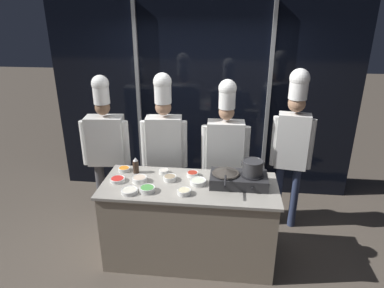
{
  "coord_description": "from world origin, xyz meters",
  "views": [
    {
      "loc": [
        0.37,
        -3.09,
        2.61
      ],
      "look_at": [
        0.0,
        0.25,
        1.26
      ],
      "focal_mm": 32.0,
      "sensor_mm": 36.0,
      "label": 1
    }
  ],
  "objects_px": {
    "portable_stove": "(239,179)",
    "chef_line": "(225,146)",
    "stock_pot": "(253,167)",
    "prep_bowl_noodles": "(184,191)",
    "squeeze_bottle_soy": "(136,165)",
    "prep_bowl_carrots": "(124,169)",
    "chef_pastry": "(293,136)",
    "prep_bowl_scallions": "(147,189)",
    "prep_bowl_chili_flakes": "(193,174)",
    "prep_bowl_bell_pepper": "(117,179)",
    "chef_head": "(106,141)",
    "prep_bowl_garlic": "(129,191)",
    "chef_sous": "(164,141)",
    "frying_pan": "(226,171)",
    "prep_bowl_chicken": "(140,179)",
    "prep_bowl_onion": "(164,171)",
    "prep_bowl_mushrooms": "(170,178)",
    "prep_bowl_bean_sprouts": "(198,181)"
  },
  "relations": [
    {
      "from": "prep_bowl_chili_flakes",
      "to": "chef_line",
      "type": "height_order",
      "value": "chef_line"
    },
    {
      "from": "prep_bowl_noodles",
      "to": "prep_bowl_scallions",
      "type": "bearing_deg",
      "value": 178.68
    },
    {
      "from": "prep_bowl_chicken",
      "to": "chef_head",
      "type": "distance_m",
      "value": 0.95
    },
    {
      "from": "chef_sous",
      "to": "prep_bowl_carrots",
      "type": "bearing_deg",
      "value": 43.82
    },
    {
      "from": "squeeze_bottle_soy",
      "to": "prep_bowl_carrots",
      "type": "distance_m",
      "value": 0.16
    },
    {
      "from": "stock_pot",
      "to": "prep_bowl_noodles",
      "type": "distance_m",
      "value": 0.73
    },
    {
      "from": "prep_bowl_noodles",
      "to": "chef_line",
      "type": "bearing_deg",
      "value": 67.28
    },
    {
      "from": "prep_bowl_garlic",
      "to": "prep_bowl_carrots",
      "type": "height_order",
      "value": "same"
    },
    {
      "from": "prep_bowl_bell_pepper",
      "to": "chef_sous",
      "type": "relative_size",
      "value": 0.08
    },
    {
      "from": "prep_bowl_onion",
      "to": "prep_bowl_mushrooms",
      "type": "height_order",
      "value": "prep_bowl_mushrooms"
    },
    {
      "from": "prep_bowl_onion",
      "to": "prep_bowl_chili_flakes",
      "type": "xyz_separation_m",
      "value": [
        0.32,
        -0.03,
        0.0
      ]
    },
    {
      "from": "frying_pan",
      "to": "stock_pot",
      "type": "bearing_deg",
      "value": 0.9
    },
    {
      "from": "frying_pan",
      "to": "stock_pot",
      "type": "height_order",
      "value": "stock_pot"
    },
    {
      "from": "prep_bowl_chicken",
      "to": "prep_bowl_scallions",
      "type": "distance_m",
      "value": 0.23
    },
    {
      "from": "portable_stove",
      "to": "prep_bowl_bell_pepper",
      "type": "bearing_deg",
      "value": -177.28
    },
    {
      "from": "prep_bowl_onion",
      "to": "chef_pastry",
      "type": "distance_m",
      "value": 1.55
    },
    {
      "from": "chef_line",
      "to": "chef_pastry",
      "type": "height_order",
      "value": "chef_pastry"
    },
    {
      "from": "prep_bowl_onion",
      "to": "prep_bowl_mushrooms",
      "type": "xyz_separation_m",
      "value": [
        0.09,
        -0.14,
        0.0
      ]
    },
    {
      "from": "prep_bowl_bell_pepper",
      "to": "prep_bowl_carrots",
      "type": "xyz_separation_m",
      "value": [
        -0.0,
        0.25,
        0.0
      ]
    },
    {
      "from": "prep_bowl_bell_pepper",
      "to": "prep_bowl_noodles",
      "type": "height_order",
      "value": "prep_bowl_noodles"
    },
    {
      "from": "prep_bowl_chicken",
      "to": "prep_bowl_scallions",
      "type": "relative_size",
      "value": 0.99
    },
    {
      "from": "prep_bowl_carrots",
      "to": "chef_line",
      "type": "bearing_deg",
      "value": 23.01
    },
    {
      "from": "prep_bowl_bean_sprouts",
      "to": "prep_bowl_mushrooms",
      "type": "xyz_separation_m",
      "value": [
        -0.3,
        0.05,
        0.0
      ]
    },
    {
      "from": "prep_bowl_chili_flakes",
      "to": "squeeze_bottle_soy",
      "type": "bearing_deg",
      "value": 178.57
    },
    {
      "from": "prep_bowl_scallions",
      "to": "squeeze_bottle_soy",
      "type": "bearing_deg",
      "value": 118.98
    },
    {
      "from": "prep_bowl_chicken",
      "to": "prep_bowl_bell_pepper",
      "type": "relative_size",
      "value": 0.98
    },
    {
      "from": "prep_bowl_mushrooms",
      "to": "chef_sous",
      "type": "relative_size",
      "value": 0.07
    },
    {
      "from": "prep_bowl_noodles",
      "to": "chef_head",
      "type": "height_order",
      "value": "chef_head"
    },
    {
      "from": "prep_bowl_chili_flakes",
      "to": "prep_bowl_mushrooms",
      "type": "relative_size",
      "value": 0.91
    },
    {
      "from": "chef_pastry",
      "to": "prep_bowl_noodles",
      "type": "bearing_deg",
      "value": 47.81
    },
    {
      "from": "prep_bowl_chicken",
      "to": "chef_head",
      "type": "height_order",
      "value": "chef_head"
    },
    {
      "from": "portable_stove",
      "to": "stock_pot",
      "type": "bearing_deg",
      "value": 0.08
    },
    {
      "from": "prep_bowl_onion",
      "to": "prep_bowl_carrots",
      "type": "xyz_separation_m",
      "value": [
        -0.45,
        0.02,
        -0.0
      ]
    },
    {
      "from": "prep_bowl_carrots",
      "to": "frying_pan",
      "type": "bearing_deg",
      "value": -9.55
    },
    {
      "from": "prep_bowl_noodles",
      "to": "chef_line",
      "type": "distance_m",
      "value": 0.99
    },
    {
      "from": "prep_bowl_bell_pepper",
      "to": "prep_bowl_carrots",
      "type": "relative_size",
      "value": 1.21
    },
    {
      "from": "prep_bowl_garlic",
      "to": "prep_bowl_chili_flakes",
      "type": "relative_size",
      "value": 1.29
    },
    {
      "from": "prep_bowl_chicken",
      "to": "prep_bowl_chili_flakes",
      "type": "bearing_deg",
      "value": 19.16
    },
    {
      "from": "squeeze_bottle_soy",
      "to": "prep_bowl_chili_flakes",
      "type": "height_order",
      "value": "squeeze_bottle_soy"
    },
    {
      "from": "chef_sous",
      "to": "chef_pastry",
      "type": "distance_m",
      "value": 1.52
    },
    {
      "from": "stock_pot",
      "to": "prep_bowl_carrots",
      "type": "distance_m",
      "value": 1.42
    },
    {
      "from": "squeeze_bottle_soy",
      "to": "prep_bowl_scallions",
      "type": "height_order",
      "value": "squeeze_bottle_soy"
    },
    {
      "from": "squeeze_bottle_soy",
      "to": "chef_head",
      "type": "bearing_deg",
      "value": 135.06
    },
    {
      "from": "prep_bowl_onion",
      "to": "prep_bowl_carrots",
      "type": "relative_size",
      "value": 0.81
    },
    {
      "from": "portable_stove",
      "to": "chef_line",
      "type": "xyz_separation_m",
      "value": [
        -0.15,
        0.66,
        0.09
      ]
    },
    {
      "from": "prep_bowl_chicken",
      "to": "prep_bowl_chili_flakes",
      "type": "relative_size",
      "value": 1.23
    },
    {
      "from": "chef_line",
      "to": "chef_pastry",
      "type": "xyz_separation_m",
      "value": [
        0.78,
        0.03,
        0.15
      ]
    },
    {
      "from": "prep_bowl_mushrooms",
      "to": "chef_line",
      "type": "xyz_separation_m",
      "value": [
        0.57,
        0.63,
        0.13
      ]
    },
    {
      "from": "prep_bowl_noodles",
      "to": "chef_sous",
      "type": "bearing_deg",
      "value": 112.03
    },
    {
      "from": "chef_sous",
      "to": "frying_pan",
      "type": "bearing_deg",
      "value": 134.24
    }
  ]
}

